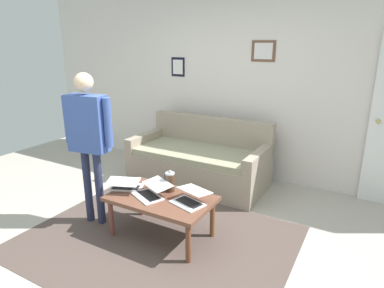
{
  "coord_description": "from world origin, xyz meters",
  "views": [
    {
      "loc": [
        -1.79,
        2.3,
        1.9
      ],
      "look_at": [
        -0.02,
        -0.83,
        0.8
      ],
      "focal_mm": 30.98,
      "sensor_mm": 36.0,
      "label": 1
    }
  ],
  "objects": [
    {
      "name": "laptop_right",
      "position": [
        0.38,
        -0.12,
        0.48
      ],
      "size": [
        0.42,
        0.4,
        0.12
      ],
      "color": "silver",
      "rests_on": "coffee_table"
    },
    {
      "name": "area_rug",
      "position": [
        -0.05,
        -0.05,
        0.0
      ],
      "size": [
        2.59,
        2.02,
        0.01
      ],
      "primitive_type": "cube",
      "color": "#51423D",
      "rests_on": "ground_plane"
    },
    {
      "name": "laptop_left",
      "position": [
        0.04,
        -0.12,
        0.48
      ],
      "size": [
        0.43,
        0.43,
        0.13
      ],
      "color": "silver",
      "rests_on": "coffee_table"
    },
    {
      "name": "french_press",
      "position": [
        -0.06,
        -0.31,
        0.54
      ],
      "size": [
        0.12,
        0.1,
        0.23
      ],
      "color": "#4C3323",
      "rests_on": "coffee_table"
    },
    {
      "name": "laptop_center",
      "position": [
        -0.37,
        -0.18,
        0.48
      ],
      "size": [
        0.38,
        0.38,
        0.13
      ],
      "color": "silver",
      "rests_on": "coffee_table"
    },
    {
      "name": "person_standing",
      "position": [
        0.74,
        -0.03,
        1.04
      ],
      "size": [
        0.58,
        0.24,
        1.63
      ],
      "color": "#262B47",
      "rests_on": "ground_plane"
    },
    {
      "name": "ground_plane",
      "position": [
        0.0,
        0.0,
        0.0
      ],
      "size": [
        7.68,
        7.68,
        0.0
      ],
      "primitive_type": "plane",
      "color": "#AFA79C"
    },
    {
      "name": "coffee_table",
      "position": [
        -0.05,
        -0.15,
        0.39
      ],
      "size": [
        1.04,
        0.62,
        0.44
      ],
      "color": "brown",
      "rests_on": "ground_plane"
    },
    {
      "name": "couch",
      "position": [
        0.26,
        -1.56,
        0.3
      ],
      "size": [
        1.86,
        0.91,
        0.88
      ],
      "color": "gray",
      "rests_on": "ground_plane"
    },
    {
      "name": "back_wall",
      "position": [
        0.0,
        -2.2,
        1.35
      ],
      "size": [
        7.04,
        0.11,
        2.7
      ],
      "color": "silver",
      "rests_on": "ground_plane"
    }
  ]
}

